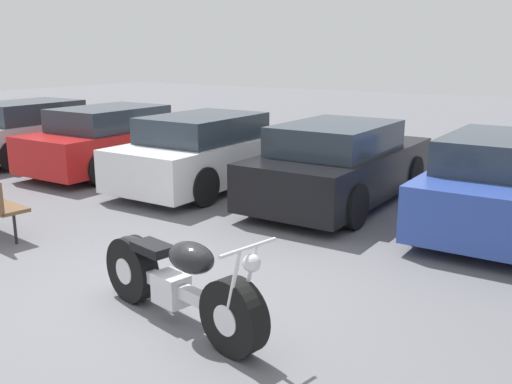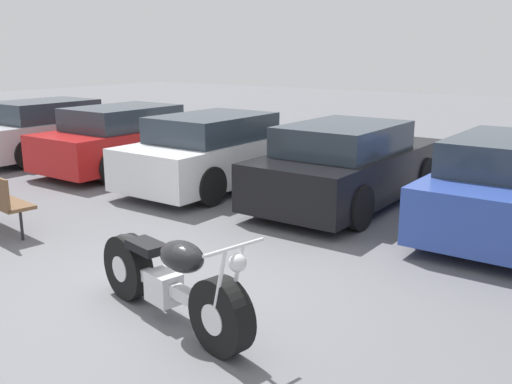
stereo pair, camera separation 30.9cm
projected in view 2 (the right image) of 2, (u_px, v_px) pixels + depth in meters
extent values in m
plane|color=slate|center=(155.00, 298.00, 6.01)|extent=(60.00, 60.00, 0.00)
cylinder|color=black|center=(221.00, 316.00, 4.84)|extent=(0.71, 0.33, 0.68)
cylinder|color=silver|center=(221.00, 316.00, 4.84)|extent=(0.31, 0.27, 0.27)
cylinder|color=black|center=(128.00, 267.00, 5.95)|extent=(0.71, 0.33, 0.68)
cylinder|color=silver|center=(128.00, 267.00, 5.95)|extent=(0.31, 0.27, 0.27)
cube|color=silver|center=(170.00, 287.00, 5.39)|extent=(1.18, 0.35, 0.12)
cube|color=silver|center=(164.00, 287.00, 5.47)|extent=(0.38, 0.30, 0.30)
ellipsoid|color=black|center=(182.00, 256.00, 5.15)|extent=(0.58, 0.43, 0.28)
cube|color=black|center=(147.00, 246.00, 5.59)|extent=(0.48, 0.32, 0.09)
ellipsoid|color=black|center=(129.00, 245.00, 5.85)|extent=(0.51, 0.29, 0.20)
cylinder|color=silver|center=(219.00, 286.00, 4.64)|extent=(0.22, 0.08, 0.67)
cylinder|color=silver|center=(236.00, 280.00, 4.75)|extent=(0.22, 0.08, 0.67)
cylinder|color=silver|center=(234.00, 247.00, 4.55)|extent=(0.16, 0.61, 0.03)
sphere|color=silver|center=(238.00, 263.00, 4.55)|extent=(0.15, 0.15, 0.15)
cylinder|color=silver|center=(164.00, 286.00, 5.74)|extent=(1.17, 0.32, 0.08)
cube|color=#BCBCC1|center=(55.00, 135.00, 13.84)|extent=(1.75, 4.21, 0.74)
cube|color=#28333D|center=(44.00, 111.00, 13.49)|extent=(1.54, 2.19, 0.47)
cylinder|color=black|center=(79.00, 134.00, 15.38)|extent=(0.20, 0.67, 0.67)
cylinder|color=black|center=(120.00, 139.00, 14.45)|extent=(0.20, 0.67, 0.67)
cylinder|color=black|center=(27.00, 154.00, 12.40)|extent=(0.20, 0.67, 0.67)
cube|color=red|center=(132.00, 144.00, 12.47)|extent=(1.75, 4.21, 0.74)
cube|color=#28333D|center=(122.00, 117.00, 12.12)|extent=(1.54, 2.19, 0.47)
cylinder|color=black|center=(150.00, 142.00, 14.00)|extent=(0.20, 0.67, 0.67)
cylinder|color=black|center=(200.00, 149.00, 13.08)|extent=(0.20, 0.67, 0.67)
cylinder|color=black|center=(59.00, 158.00, 11.95)|extent=(0.20, 0.67, 0.67)
cylinder|color=black|center=(111.00, 167.00, 11.03)|extent=(0.20, 0.67, 0.67)
cube|color=white|center=(221.00, 157.00, 10.91)|extent=(1.75, 4.21, 0.74)
cube|color=#28333D|center=(212.00, 127.00, 10.57)|extent=(1.54, 2.19, 0.47)
cylinder|color=black|center=(231.00, 154.00, 12.45)|extent=(0.20, 0.67, 0.67)
cylinder|color=black|center=(294.00, 162.00, 11.53)|extent=(0.20, 0.67, 0.67)
cylinder|color=black|center=(142.00, 174.00, 10.40)|extent=(0.20, 0.67, 0.67)
cylinder|color=black|center=(210.00, 186.00, 9.47)|extent=(0.20, 0.67, 0.67)
cube|color=black|center=(349.00, 172.00, 9.63)|extent=(1.75, 4.21, 0.74)
cube|color=#28333D|center=(344.00, 138.00, 9.28)|extent=(1.54, 2.19, 0.47)
cylinder|color=black|center=(342.00, 166.00, 11.16)|extent=(0.20, 0.67, 0.67)
cylinder|color=black|center=(423.00, 176.00, 10.24)|extent=(0.20, 0.67, 0.67)
cylinder|color=black|center=(266.00, 192.00, 9.11)|extent=(0.20, 0.67, 0.67)
cylinder|color=black|center=(358.00, 208.00, 8.19)|extent=(0.20, 0.67, 0.67)
cylinder|color=black|center=(479.00, 183.00, 9.72)|extent=(0.20, 0.67, 0.67)
cylinder|color=black|center=(425.00, 218.00, 7.67)|extent=(0.20, 0.67, 0.67)
cylinder|color=black|center=(21.00, 224.00, 7.77)|extent=(0.04, 0.04, 0.45)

